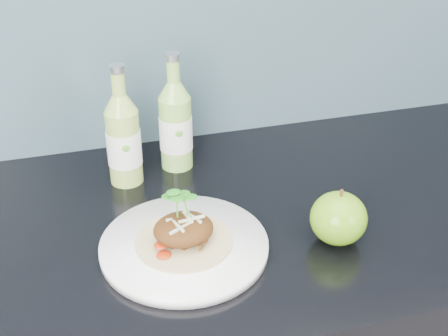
# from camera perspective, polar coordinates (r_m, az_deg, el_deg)

# --- Properties ---
(dinner_plate) EXTENTS (0.27, 0.27, 0.02)m
(dinner_plate) POSITION_cam_1_polar(r_m,az_deg,el_deg) (0.96, -3.67, -7.16)
(dinner_plate) COLOR white
(dinner_plate) RESTS_ON kitchen_counter
(pork_taco) EXTENTS (0.15, 0.15, 0.10)m
(pork_taco) POSITION_cam_1_polar(r_m,az_deg,el_deg) (0.94, -3.74, -5.42)
(pork_taco) COLOR tan
(pork_taco) RESTS_ON dinner_plate
(green_apple) EXTENTS (0.10, 0.10, 0.09)m
(green_apple) POSITION_cam_1_polar(r_m,az_deg,el_deg) (0.98, 10.43, -4.54)
(green_apple) COLOR #38800D
(green_apple) RESTS_ON kitchen_counter
(cider_bottle_left) EXTENTS (0.08, 0.08, 0.22)m
(cider_bottle_left) POSITION_cam_1_polar(r_m,az_deg,el_deg) (1.10, -9.18, 2.61)
(cider_bottle_left) COLOR #96BA4D
(cider_bottle_left) RESTS_ON kitchen_counter
(cider_bottle_right) EXTENTS (0.08, 0.08, 0.22)m
(cider_bottle_right) POSITION_cam_1_polar(r_m,az_deg,el_deg) (1.14, -4.45, 3.92)
(cider_bottle_right) COLOR #87BD4F
(cider_bottle_right) RESTS_ON kitchen_counter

